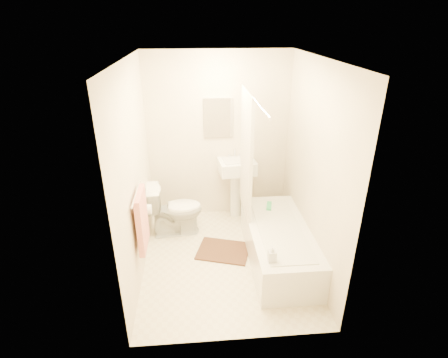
{
  "coord_description": "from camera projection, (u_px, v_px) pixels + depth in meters",
  "views": [
    {
      "loc": [
        -0.33,
        -3.53,
        2.76
      ],
      "look_at": [
        0.0,
        0.25,
        1.0
      ],
      "focal_mm": 28.0,
      "sensor_mm": 36.0,
      "label": 1
    }
  ],
  "objects": [
    {
      "name": "shower_curtain",
      "position": [
        246.0,
        154.0,
        4.34
      ],
      "size": [
        0.04,
        0.8,
        1.55
      ],
      "primitive_type": "cube",
      "color": "silver",
      "rests_on": "curtain_rod"
    },
    {
      "name": "toilet",
      "position": [
        175.0,
        210.0,
        4.79
      ],
      "size": [
        0.78,
        0.48,
        0.73
      ],
      "primitive_type": "imported",
      "rotation": [
        0.0,
        0.0,
        1.66
      ],
      "color": "white",
      "rests_on": "floor"
    },
    {
      "name": "mirror",
      "position": [
        218.0,
        118.0,
        4.82
      ],
      "size": [
        0.4,
        0.03,
        0.55
      ],
      "primitive_type": "cube",
      "color": "white",
      "rests_on": "wall_back"
    },
    {
      "name": "floor",
      "position": [
        226.0,
        259.0,
        4.38
      ],
      "size": [
        2.4,
        2.4,
        0.0
      ],
      "primitive_type": "plane",
      "color": "beige",
      "rests_on": "ground"
    },
    {
      "name": "sink",
      "position": [
        236.0,
        186.0,
        5.15
      ],
      "size": [
        0.55,
        0.46,
        1.0
      ],
      "primitive_type": null,
      "rotation": [
        0.0,
        0.0,
        0.11
      ],
      "color": "white",
      "rests_on": "floor"
    },
    {
      "name": "towel_bar",
      "position": [
        136.0,
        194.0,
        3.62
      ],
      "size": [
        0.02,
        0.6,
        0.02
      ],
      "primitive_type": "cylinder",
      "rotation": [
        1.57,
        0.0,
        0.0
      ],
      "color": "silver",
      "rests_on": "wall_left"
    },
    {
      "name": "bathtub",
      "position": [
        278.0,
        244.0,
        4.3
      ],
      "size": [
        0.71,
        1.62,
        0.46
      ],
      "primitive_type": null,
      "color": "white",
      "rests_on": "floor"
    },
    {
      "name": "scrub_brush",
      "position": [
        269.0,
        206.0,
        4.65
      ],
      "size": [
        0.11,
        0.21,
        0.04
      ],
      "primitive_type": "cube",
      "rotation": [
        0.0,
        0.0,
        -0.25
      ],
      "color": "#3BB869",
      "rests_on": "bathtub"
    },
    {
      "name": "wall_left",
      "position": [
        135.0,
        175.0,
        3.8
      ],
      "size": [
        0.02,
        2.4,
        2.4
      ],
      "primitive_type": "cube",
      "color": "beige",
      "rests_on": "ground"
    },
    {
      "name": "soap_bottle",
      "position": [
        272.0,
        254.0,
        3.6
      ],
      "size": [
        0.08,
        0.09,
        0.18
      ],
      "primitive_type": "imported",
      "rotation": [
        0.0,
        0.0,
        0.01
      ],
      "color": "silver",
      "rests_on": "bathtub"
    },
    {
      "name": "bath_mat",
      "position": [
        223.0,
        251.0,
        4.53
      ],
      "size": [
        0.76,
        0.65,
        0.02
      ],
      "primitive_type": "cube",
      "rotation": [
        0.0,
        0.0,
        -0.3
      ],
      "color": "#4E271B",
      "rests_on": "floor"
    },
    {
      "name": "toilet_paper",
      "position": [
        147.0,
        209.0,
        4.12
      ],
      "size": [
        0.11,
        0.12,
        0.12
      ],
      "primitive_type": "cylinder",
      "rotation": [
        0.0,
        1.57,
        0.0
      ],
      "color": "white",
      "rests_on": "wall_left"
    },
    {
      "name": "curtain_rod",
      "position": [
        254.0,
        97.0,
        3.65
      ],
      "size": [
        0.03,
        1.7,
        0.03
      ],
      "primitive_type": "cylinder",
      "rotation": [
        1.57,
        0.0,
        0.0
      ],
      "color": "silver",
      "rests_on": "wall_back"
    },
    {
      "name": "wall_back",
      "position": [
        218.0,
        138.0,
        4.96
      ],
      "size": [
        2.0,
        0.02,
        2.4
      ],
      "primitive_type": "cube",
      "color": "beige",
      "rests_on": "ground"
    },
    {
      "name": "towel",
      "position": [
        142.0,
        220.0,
        3.76
      ],
      "size": [
        0.06,
        0.45,
        0.66
      ],
      "primitive_type": "cube",
      "color": "#CC7266",
      "rests_on": "towel_bar"
    },
    {
      "name": "ceiling",
      "position": [
        226.0,
        59.0,
        3.37
      ],
      "size": [
        2.4,
        2.4,
        0.0
      ],
      "primitive_type": "plane",
      "color": "white",
      "rests_on": "ground"
    },
    {
      "name": "wall_right",
      "position": [
        314.0,
        169.0,
        3.96
      ],
      "size": [
        0.02,
        2.4,
        2.4
      ],
      "primitive_type": "cube",
      "color": "beige",
      "rests_on": "ground"
    }
  ]
}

